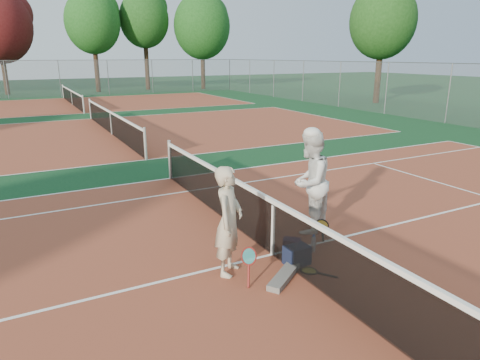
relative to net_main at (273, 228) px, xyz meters
name	(u,v)px	position (x,y,z in m)	size (l,w,h in m)	color
ground	(272,255)	(0.00, 0.00, -0.51)	(130.00, 130.00, 0.00)	#0E361A
court_main	(272,254)	(0.00, 0.00, -0.51)	(23.77, 10.97, 0.01)	brown
court_far_a	(112,134)	(0.00, 13.50, -0.51)	(23.77, 10.97, 0.01)	brown
court_far_b	(72,105)	(0.00, 27.00, -0.51)	(23.77, 10.97, 0.01)	brown
net_main	(273,228)	(0.00, 0.00, 0.00)	(0.10, 10.98, 1.02)	black
net_far_a	(111,123)	(0.00, 13.50, 0.00)	(0.10, 10.98, 1.02)	black
net_far_b	(72,97)	(0.00, 27.00, 0.00)	(0.10, 10.98, 1.02)	black
fence_back	(60,79)	(0.00, 34.00, 0.99)	(32.00, 0.06, 3.00)	slate
player_a	(229,221)	(-0.95, -0.21, 0.37)	(0.64, 0.42, 1.76)	#BFB094
player_b	(310,182)	(1.19, 0.60, 0.50)	(0.98, 0.76, 2.02)	silver
racket_red	(249,265)	(-0.79, -0.58, -0.25)	(0.35, 0.27, 0.52)	maroon
racket_black_held	(322,232)	(0.97, -0.12, -0.24)	(0.30, 0.27, 0.55)	black
racket_spare	(309,271)	(0.19, -0.80, -0.49)	(0.60, 0.27, 0.03)	black
sports_bag_navy	(297,255)	(0.17, -0.49, -0.35)	(0.41, 0.28, 0.32)	black
sports_bag_purple	(292,245)	(0.36, -0.07, -0.39)	(0.31, 0.21, 0.25)	black
net_cover_canvas	(284,276)	(-0.30, -0.82, -0.46)	(0.91, 0.21, 0.10)	#5E5A55
water_bottle	(313,245)	(0.69, -0.26, -0.36)	(0.09, 0.09, 0.30)	#A9C3D6
tree_back_3	(92,22)	(3.70, 37.61, 5.80)	(5.00, 5.00, 9.21)	#382314
tree_back_4	(144,20)	(8.77, 38.35, 6.27)	(4.82, 4.82, 9.59)	#382314
tree_back_5	(202,26)	(14.20, 36.63, 5.70)	(5.69, 5.69, 9.50)	#382314
tree_right_1	(383,21)	(20.10, 17.89, 5.20)	(4.63, 4.63, 8.39)	#382314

